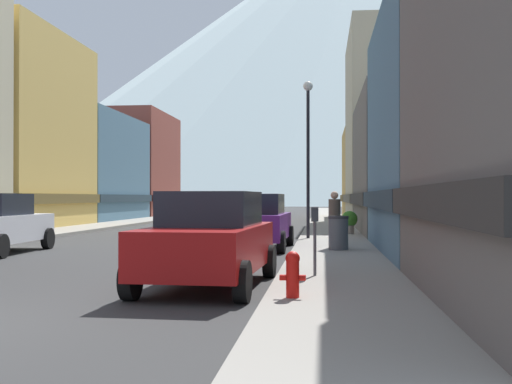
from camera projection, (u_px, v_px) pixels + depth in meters
The scene contains 16 objects.
sidewalk_left at pixel (142, 221), 43.35m from camera, with size 2.50×100.00×0.15m, color gray.
sidewalk_right at pixel (328, 222), 42.05m from camera, with size 2.50×100.00×0.15m, color gray.
storefront_left_3 at pixel (76, 170), 44.65m from camera, with size 7.65×11.53×7.34m.
storefront_left_4 at pixel (116, 167), 56.07m from camera, with size 9.35×10.42×8.92m.
storefront_right_2 at pixel (450, 169), 28.68m from camera, with size 8.42×11.10×6.14m.
storefront_right_3 at pixel (404, 132), 40.36m from camera, with size 7.28×11.19×11.90m.
storefront_right_4 at pixel (400, 176), 50.28m from camera, with size 9.08×8.54×6.87m.
car_right_0 at pixel (209, 239), 11.98m from camera, with size 2.24×4.48×1.78m.
car_right_1 at pixel (257, 221), 20.73m from camera, with size 2.16×4.44×1.78m.
fire_hydrant_near at pixel (293, 273), 9.77m from camera, with size 0.40×0.22×0.70m.
parking_meter_near at pixel (315, 231), 12.52m from camera, with size 0.14×0.10×1.33m.
trash_bin_right at pixel (338, 233), 18.65m from camera, with size 0.59×0.59×0.98m.
potted_plant_0 at pixel (350, 221), 26.76m from camera, with size 0.66×0.66×0.95m.
pedestrian_1 at pixel (335, 222), 19.29m from camera, with size 0.36×0.36×1.70m.
streetlamp_right at pixel (308, 135), 24.03m from camera, with size 0.36×0.36×5.86m.
mountain_backdrop at pixel (373, 55), 264.21m from camera, with size 309.74×309.74×120.29m, color silver.
Camera 1 is at (5.91, -7.33, 1.67)m, focal length 45.20 mm.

